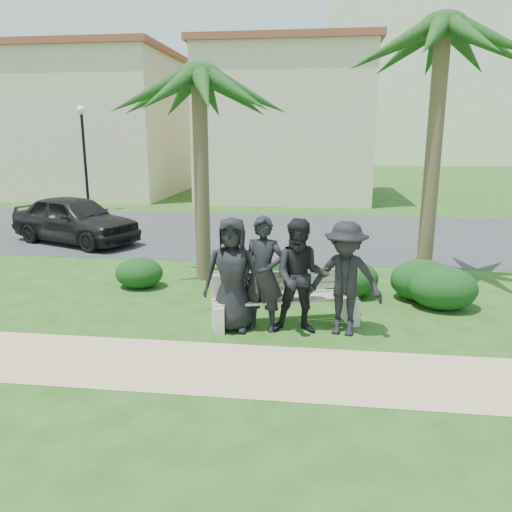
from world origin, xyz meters
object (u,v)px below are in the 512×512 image
object	(u,v)px
park_bench	(286,303)
man_c	(301,277)
man_d	(345,279)
palm_left	(199,78)
man_b	(263,274)
car_a	(75,219)
street_lamp	(83,139)
man_a	(232,275)
palm_right	(443,30)

from	to	relation	value
park_bench	man_c	size ratio (longest dim) A/B	1.39
man_d	palm_left	world-z (taller)	palm_left
man_b	man_d	xyz separation A→B (m)	(1.30, -0.01, -0.03)
man_c	car_a	distance (m)	9.19
street_lamp	man_d	bearing A→B (deg)	-50.44
man_c	palm_left	xyz separation A→B (m)	(-2.26, 2.84, 3.32)
man_d	palm_left	xyz separation A→B (m)	(-2.96, 2.81, 3.34)
man_a	palm_left	xyz separation A→B (m)	(-1.15, 2.86, 3.32)
man_b	car_a	xyz separation A→B (m)	(-6.29, 6.04, -0.24)
palm_right	man_c	bearing A→B (deg)	-128.83
park_bench	car_a	xyz separation A→B (m)	(-6.64, 5.77, 0.32)
palm_right	man_b	bearing A→B (deg)	-135.24
palm_left	man_a	bearing A→B (deg)	-68.01
man_b	car_a	size ratio (longest dim) A/B	0.46
park_bench	man_a	distance (m)	1.06
street_lamp	palm_left	size ratio (longest dim) A/B	0.82
man_c	car_a	bearing A→B (deg)	137.19
park_bench	man_b	world-z (taller)	man_b
man_b	man_c	world-z (taller)	man_b
park_bench	man_a	bearing A→B (deg)	-175.28
palm_right	car_a	bearing A→B (deg)	162.82
man_c	man_d	world-z (taller)	man_c
park_bench	man_d	xyz separation A→B (m)	(0.95, -0.28, 0.53)
man_a	palm_right	size ratio (longest dim) A/B	0.31
park_bench	palm_right	size ratio (longest dim) A/B	0.42
man_a	palm_right	xyz separation A→B (m)	(3.65, 3.18, 4.18)
man_a	car_a	bearing A→B (deg)	131.50
park_bench	man_a	world-z (taller)	man_a
man_b	man_d	world-z (taller)	man_b
car_a	park_bench	bearing A→B (deg)	-108.33
man_b	palm_right	size ratio (longest dim) A/B	0.31
man_d	palm_right	distance (m)	5.55
palm_left	street_lamp	bearing A→B (deg)	127.23
street_lamp	man_c	size ratio (longest dim) A/B	2.30
man_a	palm_left	size ratio (longest dim) A/B	0.36
park_bench	car_a	distance (m)	8.80
palm_right	man_a	bearing A→B (deg)	-138.90
park_bench	car_a	world-z (taller)	car_a
man_c	man_d	bearing A→B (deg)	0.70
street_lamp	palm_right	xyz separation A→B (m)	(12.04, -9.20, 2.17)
man_c	palm_right	world-z (taller)	palm_right
palm_left	palm_right	bearing A→B (deg)	3.84
street_lamp	man_c	world-z (taller)	street_lamp
park_bench	palm_left	world-z (taller)	palm_left
man_a	street_lamp	bearing A→B (deg)	122.12
park_bench	palm_right	xyz separation A→B (m)	(2.80, 2.85, 4.73)
man_a	car_a	world-z (taller)	man_a
man_b	park_bench	bearing A→B (deg)	46.19
man_d	car_a	world-z (taller)	man_d
street_lamp	park_bench	distance (m)	15.40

